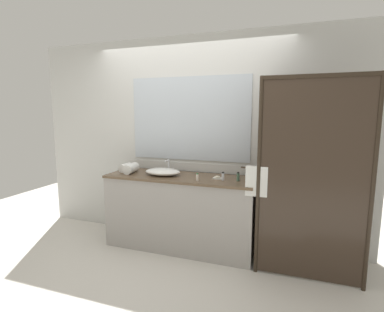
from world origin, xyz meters
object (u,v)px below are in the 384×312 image
object	(u,v)px
soap_dish	(217,178)
sink_basin	(163,172)
amenity_bottle_lotion	(238,177)
faucet	(168,168)
amenity_bottle_body_wash	(223,176)
amenity_bottle_shampoo	(197,177)
rolled_towel_middle	(131,168)
rolled_towel_near_edge	(126,168)

from	to	relation	value
soap_dish	sink_basin	bearing A→B (deg)	-178.35
sink_basin	amenity_bottle_lotion	bearing A→B (deg)	-0.27
faucet	amenity_bottle_body_wash	world-z (taller)	faucet
sink_basin	amenity_bottle_shampoo	xyz separation A→B (m)	(0.50, -0.16, 0.00)
soap_dish	rolled_towel_middle	bearing A→B (deg)	-177.92
soap_dish	amenity_bottle_body_wash	xyz separation A→B (m)	(0.08, -0.05, 0.03)
sink_basin	rolled_towel_middle	size ratio (longest dim) A/B	1.80
amenity_bottle_body_wash	rolled_towel_middle	size ratio (longest dim) A/B	0.39
sink_basin	rolled_towel_near_edge	xyz separation A→B (m)	(-0.54, 0.03, 0.01)
amenity_bottle_lotion	rolled_towel_middle	world-z (taller)	rolled_towel_middle
amenity_bottle_body_wash	amenity_bottle_shampoo	bearing A→B (deg)	-153.46
soap_dish	amenity_bottle_body_wash	world-z (taller)	amenity_bottle_body_wash
soap_dish	amenity_bottle_lotion	xyz separation A→B (m)	(0.24, -0.02, 0.03)
soap_dish	rolled_towel_middle	size ratio (longest dim) A/B	0.41
amenity_bottle_body_wash	rolled_towel_near_edge	size ratio (longest dim) A/B	0.51
amenity_bottle_body_wash	rolled_towel_middle	distance (m)	1.19
amenity_bottle_lotion	sink_basin	bearing A→B (deg)	179.73
rolled_towel_near_edge	amenity_bottle_shampoo	bearing A→B (deg)	-10.53
rolled_towel_middle	amenity_bottle_shampoo	bearing A→B (deg)	-8.60
soap_dish	amenity_bottle_shampoo	xyz separation A→B (m)	(-0.18, -0.18, 0.03)
rolled_towel_near_edge	rolled_towel_middle	world-z (taller)	rolled_towel_middle
faucet	rolled_towel_middle	world-z (taller)	faucet
faucet	amenity_bottle_shampoo	distance (m)	0.60
faucet	amenity_bottle_shampoo	size ratio (longest dim) A/B	1.89
soap_dish	rolled_towel_middle	xyz separation A→B (m)	(-1.11, -0.04, 0.04)
soap_dish	amenity_bottle_shampoo	bearing A→B (deg)	-135.71
amenity_bottle_shampoo	faucet	bearing A→B (deg)	146.04
sink_basin	rolled_towel_near_edge	size ratio (longest dim) A/B	2.37
faucet	soap_dish	bearing A→B (deg)	-12.76
amenity_bottle_shampoo	amenity_bottle_body_wash	bearing A→B (deg)	26.54
amenity_bottle_shampoo	rolled_towel_middle	distance (m)	0.94
amenity_bottle_lotion	rolled_towel_near_edge	bearing A→B (deg)	178.59
rolled_towel_middle	rolled_towel_near_edge	bearing A→B (deg)	154.55
amenity_bottle_lotion	soap_dish	bearing A→B (deg)	174.33
soap_dish	rolled_towel_middle	world-z (taller)	rolled_towel_middle
sink_basin	faucet	distance (m)	0.17
sink_basin	rolled_towel_near_edge	bearing A→B (deg)	176.62
rolled_towel_near_edge	amenity_bottle_body_wash	bearing A→B (deg)	-2.76
soap_dish	amenity_bottle_lotion	distance (m)	0.25
amenity_bottle_lotion	amenity_bottle_body_wash	size ratio (longest dim) A/B	1.05
amenity_bottle_lotion	amenity_bottle_shampoo	distance (m)	0.45
faucet	amenity_bottle_shampoo	world-z (taller)	faucet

